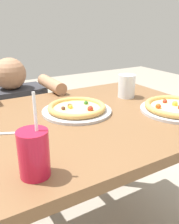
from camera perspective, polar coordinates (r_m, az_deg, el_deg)
name	(u,v)px	position (r m, az deg, el deg)	size (l,w,h in m)	color
dining_table	(85,141)	(1.12, -1.06, -6.67)	(1.15, 0.85, 0.75)	brown
pizza_near	(176,108)	(1.19, 19.40, 0.94)	(0.32, 0.32, 0.04)	#B7B7BC
pizza_far	(77,109)	(1.11, -2.94, 0.75)	(0.31, 0.31, 0.04)	#B7B7BC
drink_cup_colored	(34,153)	(0.67, -12.73, -9.31)	(0.08, 0.08, 0.23)	red
water_cup_clear	(127,86)	(1.34, 8.57, 6.00)	(0.09, 0.09, 0.12)	silver
diner_seated	(17,134)	(1.76, -16.39, -4.90)	(0.43, 0.53, 0.93)	#333847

